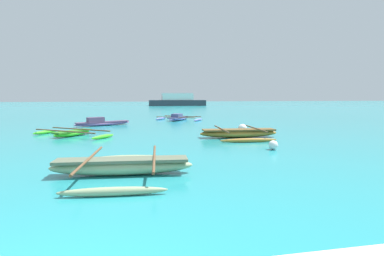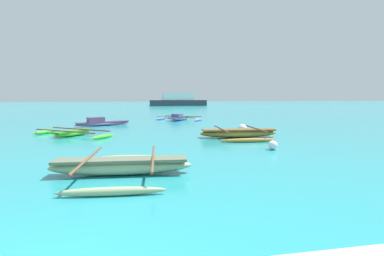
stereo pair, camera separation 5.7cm
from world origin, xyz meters
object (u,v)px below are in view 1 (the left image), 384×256
object	(u,v)px
moored_boat_1	(102,123)
mooring_buoy_1	(273,145)
moored_boat_3	(239,133)
moored_boat_0	(179,118)
distant_ferry	(177,101)
mooring_buoy_0	(242,128)
moored_boat_2	(122,166)
moored_boat_4	(72,133)

from	to	relation	value
moored_boat_1	mooring_buoy_1	size ratio (longest dim) A/B	10.65
moored_boat_3	mooring_buoy_1	bearing A→B (deg)	-83.92
moored_boat_0	moored_boat_3	size ratio (longest dim) A/B	1.04
moored_boat_1	distant_ferry	size ratio (longest dim) A/B	0.32
moored_boat_1	distant_ferry	xyz separation A→B (m)	(12.23, 44.89, 0.92)
moored_boat_1	mooring_buoy_1	distance (m)	14.04
moored_boat_1	mooring_buoy_0	world-z (taller)	moored_boat_1
moored_boat_1	mooring_buoy_0	distance (m)	10.55
moored_boat_3	mooring_buoy_0	size ratio (longest dim) A/B	8.00
moored_boat_2	mooring_buoy_0	xyz separation A→B (m)	(6.67, 8.40, 0.02)
moored_boat_1	moored_boat_4	world-z (taller)	moored_boat_1
moored_boat_4	distant_ferry	world-z (taller)	distant_ferry
moored_boat_1	moored_boat_4	xyz separation A→B (m)	(-0.98, -5.66, -0.06)
moored_boat_0	distant_ferry	xyz separation A→B (m)	(5.92, 41.06, 0.94)
moored_boat_4	mooring_buoy_1	distance (m)	10.66
moored_boat_0	mooring_buoy_1	world-z (taller)	moored_boat_0
moored_boat_1	moored_boat_4	distance (m)	5.74
moored_boat_0	moored_boat_4	size ratio (longest dim) A/B	0.95
moored_boat_0	mooring_buoy_1	bearing A→B (deg)	-141.14
moored_boat_3	moored_boat_0	bearing A→B (deg)	100.79
moored_boat_3	moored_boat_1	bearing A→B (deg)	138.15
mooring_buoy_0	moored_boat_3	bearing A→B (deg)	-115.98
moored_boat_0	mooring_buoy_0	bearing A→B (deg)	-133.53
distant_ferry	moored_boat_0	bearing A→B (deg)	-98.21
mooring_buoy_0	moored_boat_0	bearing A→B (deg)	103.31
moored_boat_4	mooring_buoy_0	bearing A→B (deg)	-55.00
mooring_buoy_0	distant_ferry	xyz separation A→B (m)	(3.59, 50.93, 0.88)
moored_boat_2	moored_boat_4	world-z (taller)	moored_boat_2
moored_boat_2	moored_boat_4	size ratio (longest dim) A/B	0.86
moored_boat_3	distant_ferry	distance (m)	53.03
distant_ferry	moored_boat_1	bearing A→B (deg)	-105.24
moored_boat_2	mooring_buoy_0	bearing A→B (deg)	56.08
moored_boat_2	distant_ferry	bearing A→B (deg)	84.73
moored_boat_3	moored_boat_4	xyz separation A→B (m)	(-8.70, 2.28, -0.07)
moored_boat_4	distant_ferry	xyz separation A→B (m)	(13.21, 50.55, 0.97)
moored_boat_2	mooring_buoy_1	size ratio (longest dim) A/B	10.44
moored_boat_0	mooring_buoy_0	size ratio (longest dim) A/B	8.31
moored_boat_1	moored_boat_3	size ratio (longest dim) A/B	0.97
moored_boat_2	distant_ferry	distance (m)	60.22
moored_boat_4	mooring_buoy_0	size ratio (longest dim) A/B	8.77
moored_boat_0	moored_boat_3	xyz separation A→B (m)	(1.41, -11.77, 0.03)
moored_boat_1	moored_boat_3	bearing A→B (deg)	-72.24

